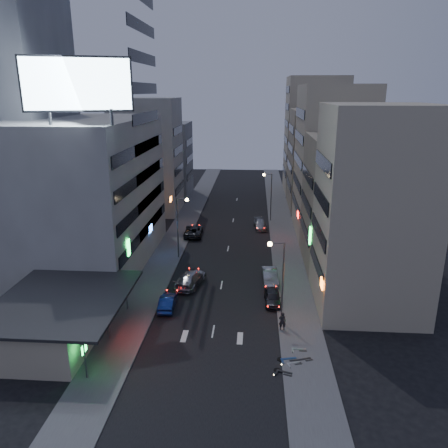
# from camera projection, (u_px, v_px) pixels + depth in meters

# --- Properties ---
(ground) EXTENTS (180.00, 180.00, 0.00)m
(ground) POSITION_uv_depth(u_px,v_px,m) (209.00, 357.00, 36.15)
(ground) COLOR black
(ground) RESTS_ON ground
(sidewalk_left) EXTENTS (4.00, 120.00, 0.12)m
(sidewalk_left) POSITION_uv_depth(u_px,v_px,m) (176.00, 238.00, 65.30)
(sidewalk_left) COLOR #4C4C4F
(sidewalk_left) RESTS_ON ground
(sidewalk_right) EXTENTS (4.00, 120.00, 0.12)m
(sidewalk_right) POSITION_uv_depth(u_px,v_px,m) (284.00, 240.00, 64.21)
(sidewalk_right) COLOR #4C4C4F
(sidewalk_right) RESTS_ON ground
(food_court) EXTENTS (11.00, 13.00, 3.88)m
(food_court) POSITION_uv_depth(u_px,v_px,m) (54.00, 317.00, 38.43)
(food_court) COLOR tan
(food_court) RESTS_ON ground
(white_building) EXTENTS (14.00, 24.00, 18.00)m
(white_building) POSITION_uv_depth(u_px,v_px,m) (88.00, 193.00, 53.76)
(white_building) COLOR #A9A8A4
(white_building) RESTS_ON ground
(grey_tower) EXTENTS (10.00, 14.00, 34.00)m
(grey_tower) POSITION_uv_depth(u_px,v_px,m) (21.00, 125.00, 54.90)
(grey_tower) COLOR gray
(grey_tower) RESTS_ON ground
(shophouse_near) EXTENTS (10.00, 11.00, 20.00)m
(shophouse_near) POSITION_uv_depth(u_px,v_px,m) (373.00, 211.00, 42.22)
(shophouse_near) COLOR tan
(shophouse_near) RESTS_ON ground
(shophouse_mid) EXTENTS (11.00, 12.00, 16.00)m
(shophouse_mid) POSITION_uv_depth(u_px,v_px,m) (352.00, 202.00, 53.74)
(shophouse_mid) COLOR gray
(shophouse_mid) RESTS_ON ground
(shophouse_far) EXTENTS (10.00, 14.00, 22.00)m
(shophouse_far) POSITION_uv_depth(u_px,v_px,m) (332.00, 161.00, 65.30)
(shophouse_far) COLOR tan
(shophouse_far) RESTS_ON ground
(far_left_a) EXTENTS (11.00, 10.00, 20.00)m
(far_left_a) POSITION_uv_depth(u_px,v_px,m) (148.00, 156.00, 77.22)
(far_left_a) COLOR #A9A8A4
(far_left_a) RESTS_ON ground
(far_left_b) EXTENTS (12.00, 10.00, 15.00)m
(far_left_b) POSITION_uv_depth(u_px,v_px,m) (161.00, 159.00, 90.38)
(far_left_b) COLOR gray
(far_left_b) RESTS_ON ground
(far_right_a) EXTENTS (11.00, 12.00, 18.00)m
(far_right_a) POSITION_uv_depth(u_px,v_px,m) (320.00, 160.00, 80.16)
(far_right_a) COLOR gray
(far_right_a) RESTS_ON ground
(far_right_b) EXTENTS (12.00, 12.00, 24.00)m
(far_right_b) POSITION_uv_depth(u_px,v_px,m) (315.00, 136.00, 92.61)
(far_right_b) COLOR tan
(far_right_b) RESTS_ON ground
(billboard) EXTENTS (9.52, 3.75, 6.20)m
(billboard) POSITION_uv_depth(u_px,v_px,m) (78.00, 85.00, 40.23)
(billboard) COLOR #595B60
(billboard) RESTS_ON white_building
(street_lamp_right_near) EXTENTS (1.60, 0.44, 8.02)m
(street_lamp_right_near) POSITION_uv_depth(u_px,v_px,m) (279.00, 271.00, 39.91)
(street_lamp_right_near) COLOR #595B60
(street_lamp_right_near) RESTS_ON sidewalk_right
(street_lamp_left) EXTENTS (1.60, 0.44, 8.02)m
(street_lamp_left) POSITION_uv_depth(u_px,v_px,m) (180.00, 219.00, 55.97)
(street_lamp_left) COLOR #595B60
(street_lamp_left) RESTS_ON sidewalk_left
(street_lamp_right_far) EXTENTS (1.60, 0.44, 8.02)m
(street_lamp_right_far) POSITION_uv_depth(u_px,v_px,m) (269.00, 190.00, 72.34)
(street_lamp_right_far) COLOR #595B60
(street_lamp_right_far) RESTS_ON sidewalk_right
(parked_car_right_near) EXTENTS (1.75, 4.05, 1.36)m
(parked_car_right_near) POSITION_uv_depth(u_px,v_px,m) (272.00, 297.00, 45.09)
(parked_car_right_near) COLOR #292A2E
(parked_car_right_near) RESTS_ON ground
(parked_car_right_mid) EXTENTS (1.95, 4.84, 1.56)m
(parked_car_right_mid) POSITION_uv_depth(u_px,v_px,m) (270.00, 277.00, 49.81)
(parked_car_right_mid) COLOR #93979A
(parked_car_right_mid) RESTS_ON ground
(parked_car_left) EXTENTS (2.88, 5.74, 1.56)m
(parked_car_left) POSITION_uv_depth(u_px,v_px,m) (193.00, 231.00, 66.17)
(parked_car_left) COLOR #232428
(parked_car_left) RESTS_ON ground
(parked_car_right_far) EXTENTS (2.43, 4.86, 1.35)m
(parked_car_right_far) POSITION_uv_depth(u_px,v_px,m) (260.00, 225.00, 69.64)
(parked_car_right_far) COLOR gray
(parked_car_right_far) RESTS_ON ground
(road_car_blue) EXTENTS (1.61, 4.23, 1.38)m
(road_car_blue) POSITION_uv_depth(u_px,v_px,m) (168.00, 302.00, 44.04)
(road_car_blue) COLOR navy
(road_car_blue) RESTS_ON ground
(road_car_silver) EXTENTS (3.46, 6.11, 1.67)m
(road_car_silver) POSITION_uv_depth(u_px,v_px,m) (190.00, 279.00, 49.20)
(road_car_silver) COLOR #9D9EA5
(road_car_silver) RESTS_ON ground
(person) EXTENTS (0.65, 0.43, 1.77)m
(person) POSITION_uv_depth(u_px,v_px,m) (282.00, 321.00, 39.77)
(person) COLOR black
(person) RESTS_ON sidewalk_right
(scooter_black_a) EXTENTS (1.21, 2.01, 1.16)m
(scooter_black_a) POSITION_uv_depth(u_px,v_px,m) (293.00, 367.00, 33.70)
(scooter_black_a) COLOR black
(scooter_black_a) RESTS_ON sidewalk_right
(scooter_silver_a) EXTENTS (1.08, 1.79, 1.04)m
(scooter_silver_a) POSITION_uv_depth(u_px,v_px,m) (300.00, 355.00, 35.25)
(scooter_silver_a) COLOR #9FA1A6
(scooter_silver_a) RESTS_ON sidewalk_right
(scooter_blue) EXTENTS (1.08, 2.07, 1.21)m
(scooter_blue) POSITION_uv_depth(u_px,v_px,m) (296.00, 351.00, 35.73)
(scooter_blue) COLOR navy
(scooter_blue) RESTS_ON sidewalk_right
(scooter_black_b) EXTENTS (1.18, 1.87, 1.09)m
(scooter_black_b) POSITION_uv_depth(u_px,v_px,m) (311.00, 351.00, 35.75)
(scooter_black_b) COLOR black
(scooter_black_b) RESTS_ON sidewalk_right
(scooter_silver_b) EXTENTS (0.60, 1.80, 1.10)m
(scooter_silver_b) POSITION_uv_depth(u_px,v_px,m) (306.00, 343.00, 36.94)
(scooter_silver_b) COLOR #9FA1A6
(scooter_silver_b) RESTS_ON sidewalk_right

